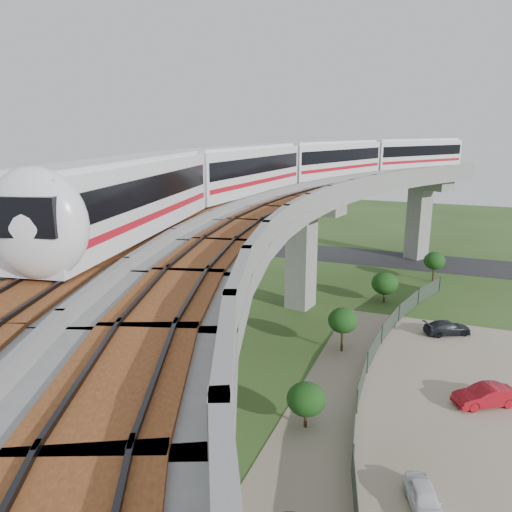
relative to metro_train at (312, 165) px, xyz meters
The scene contains 13 objects.
ground 16.68m from the metro_train, 97.16° to the right, with size 160.00×160.00×0.00m, color #2F471C.
dirt_lot 21.98m from the metro_train, 46.29° to the right, with size 18.00×26.00×0.04m, color gray.
asphalt_road 22.53m from the metro_train, 94.26° to the left, with size 60.00×8.00×0.03m, color #232326.
viaduct 11.89m from the metro_train, 77.69° to the right, with size 19.58×73.98×11.40m.
metro_train is the anchor object (origin of this frame).
fence 18.12m from the metro_train, 53.24° to the right, with size 3.87×38.73×1.50m.
tree_0 18.17m from the metro_train, 48.00° to the left, with size 2.11×2.11×3.11m.
tree_1 12.55m from the metro_train, 24.82° to the left, with size 2.36×2.36×2.83m.
tree_2 14.00m from the metro_train, 60.32° to the right, with size 2.07×2.07×3.22m.
tree_3 21.82m from the metro_train, 74.68° to the right, with size 2.04×2.04×2.54m.
car_white 27.57m from the metro_train, 63.27° to the right, with size 1.22×3.03×1.03m, color white.
car_red 22.10m from the metro_train, 42.12° to the right, with size 1.27×3.63×1.20m, color maroon.
car_dark 16.81m from the metro_train, 12.63° to the right, with size 1.45×3.56×1.03m, color black.
Camera 1 is at (12.50, -29.73, 15.35)m, focal length 35.00 mm.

